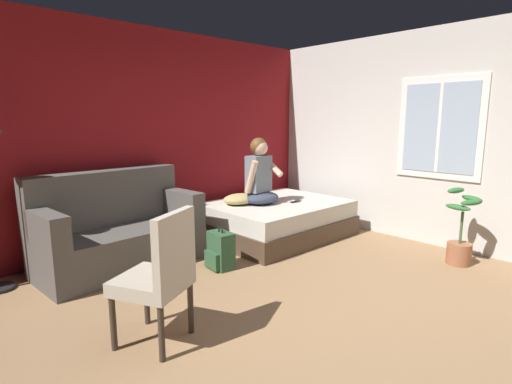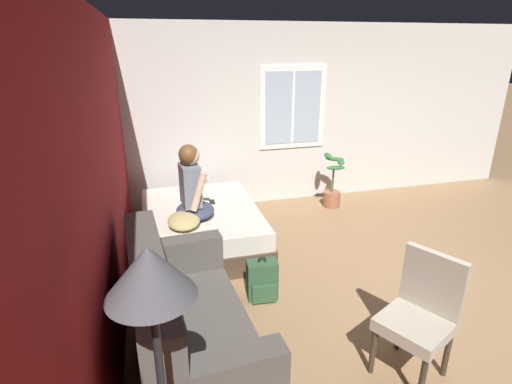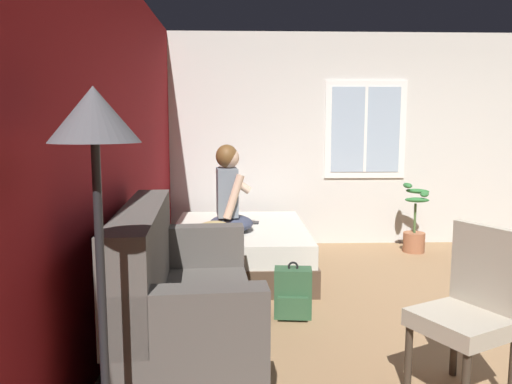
# 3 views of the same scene
# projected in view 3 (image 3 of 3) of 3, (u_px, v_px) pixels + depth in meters

# --- Properties ---
(ground_plane) EXTENTS (40.00, 40.00, 0.00)m
(ground_plane) POSITION_uv_depth(u_px,v_px,m) (505.00, 329.00, 3.81)
(ground_plane) COLOR #93704C
(wall_back_accent) EXTENTS (10.65, 0.16, 2.70)m
(wall_back_accent) POSITION_uv_depth(u_px,v_px,m) (103.00, 153.00, 3.52)
(wall_back_accent) COLOR maroon
(wall_back_accent) RESTS_ON ground
(wall_side_with_window) EXTENTS (0.19, 7.21, 2.70)m
(wall_side_with_window) POSITION_uv_depth(u_px,v_px,m) (393.00, 140.00, 6.50)
(wall_side_with_window) COLOR silver
(wall_side_with_window) RESTS_ON ground
(bed) EXTENTS (1.86, 1.43, 0.48)m
(bed) POSITION_uv_depth(u_px,v_px,m) (240.00, 249.00, 5.31)
(bed) COLOR #4C3828
(bed) RESTS_ON ground
(couch) EXTENTS (1.75, 0.94, 1.04)m
(couch) POSITION_uv_depth(u_px,v_px,m) (179.00, 305.00, 3.21)
(couch) COLOR #514C47
(couch) RESTS_ON ground
(side_chair) EXTENTS (0.62, 0.62, 0.98)m
(side_chair) POSITION_uv_depth(u_px,v_px,m) (471.00, 306.00, 2.82)
(side_chair) COLOR #382D23
(side_chair) RESTS_ON ground
(person_seated) EXTENTS (0.56, 0.49, 0.88)m
(person_seated) POSITION_uv_depth(u_px,v_px,m) (229.00, 196.00, 5.01)
(person_seated) COLOR #383D51
(person_seated) RESTS_ON bed
(backpack) EXTENTS (0.26, 0.32, 0.46)m
(backpack) POSITION_uv_depth(u_px,v_px,m) (293.00, 294.00, 4.03)
(backpack) COLOR #2D5133
(backpack) RESTS_ON ground
(throw_pillow) EXTENTS (0.51, 0.40, 0.14)m
(throw_pillow) POSITION_uv_depth(u_px,v_px,m) (215.00, 229.00, 4.81)
(throw_pillow) COLOR tan
(throw_pillow) RESTS_ON bed
(cell_phone) EXTENTS (0.15, 0.08, 0.01)m
(cell_phone) POSITION_uv_depth(u_px,v_px,m) (256.00, 223.00, 5.46)
(cell_phone) COLOR black
(cell_phone) RESTS_ON bed
(floor_lamp) EXTENTS (0.36, 0.36, 1.70)m
(floor_lamp) POSITION_uv_depth(u_px,v_px,m) (96.00, 156.00, 1.96)
(floor_lamp) COLOR black
(floor_lamp) RESTS_ON ground
(potted_plant) EXTENTS (0.39, 0.37, 0.85)m
(potted_plant) POSITION_uv_depth(u_px,v_px,m) (415.00, 228.00, 6.08)
(potted_plant) COLOR #995B3D
(potted_plant) RESTS_ON ground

